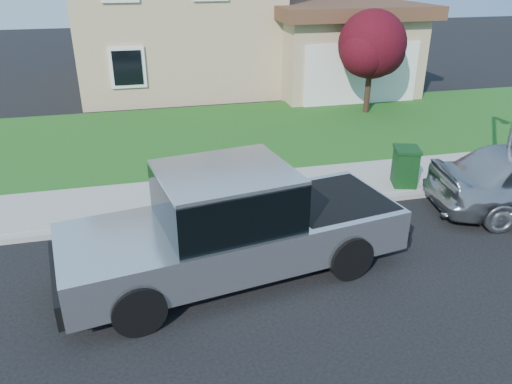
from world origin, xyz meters
TOP-DOWN VIEW (x-y plane):
  - ground at (0.00, 0.00)m, footprint 80.00×80.00m
  - curb at (1.00, 2.90)m, footprint 40.00×0.20m
  - sidewalk at (1.00, 4.00)m, footprint 40.00×2.00m
  - lawn at (1.00, 8.50)m, footprint 40.00×7.00m
  - house at (1.31, 16.38)m, footprint 14.00×11.30m
  - pickup_truck at (-0.53, 0.82)m, footprint 6.41×3.06m
  - woman at (-0.13, 2.17)m, footprint 0.58×0.43m
  - ornamental_tree at (6.26, 9.79)m, footprint 2.64×2.38m
  - trash_bin at (4.23, 3.35)m, footprint 0.76×0.81m

SIDE VIEW (x-z plane):
  - ground at x=0.00m, z-range 0.00..0.00m
  - lawn at x=1.00m, z-range 0.00..0.10m
  - curb at x=1.00m, z-range 0.00..0.12m
  - sidewalk at x=1.00m, z-range 0.00..0.15m
  - trash_bin at x=4.23m, z-range 0.16..1.11m
  - woman at x=-0.13m, z-range -0.04..1.58m
  - pickup_truck at x=-0.53m, z-range -0.07..1.95m
  - ornamental_tree at x=6.26m, z-range 0.60..4.22m
  - house at x=1.31m, z-range -0.26..6.59m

